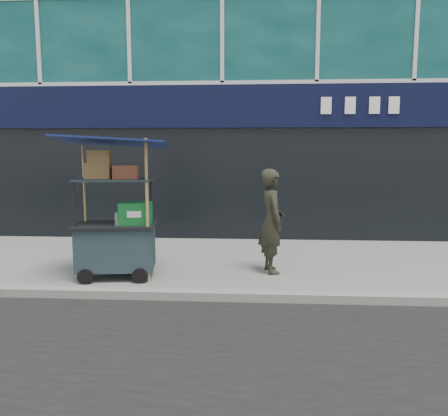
{
  "coord_description": "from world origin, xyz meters",
  "views": [
    {
      "loc": [
        0.64,
        -5.69,
        1.92
      ],
      "look_at": [
        0.21,
        1.2,
        1.04
      ],
      "focal_mm": 35.0,
      "sensor_mm": 36.0,
      "label": 1
    }
  ],
  "objects": [
    {
      "name": "curb",
      "position": [
        0.0,
        -0.2,
        0.06
      ],
      "size": [
        80.0,
        0.18,
        0.12
      ],
      "primitive_type": "cube",
      "color": "gray",
      "rests_on": "ground"
    },
    {
      "name": "ground",
      "position": [
        0.0,
        0.0,
        0.0
      ],
      "size": [
        80.0,
        80.0,
        0.0
      ],
      "primitive_type": "plane",
      "color": "gray",
      "rests_on": "ground"
    },
    {
      "name": "building",
      "position": [
        0.0,
        6.95,
        6.02
      ],
      "size": [
        16.0,
        6.2,
        12.0
      ],
      "color": "slate",
      "rests_on": "ground"
    },
    {
      "name": "vendor_cart",
      "position": [
        -1.41,
        0.76,
        0.76
      ],
      "size": [
        1.73,
        1.32,
        2.17
      ],
      "rotation": [
        0.0,
        0.0,
        0.12
      ],
      "color": "#1C2C30",
      "rests_on": "ground"
    },
    {
      "name": "vendor_man",
      "position": [
        0.96,
        1.22,
        0.83
      ],
      "size": [
        0.53,
        0.68,
        1.66
      ],
      "primitive_type": "imported",
      "rotation": [
        0.0,
        0.0,
        1.81
      ],
      "color": "black",
      "rests_on": "ground"
    }
  ]
}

